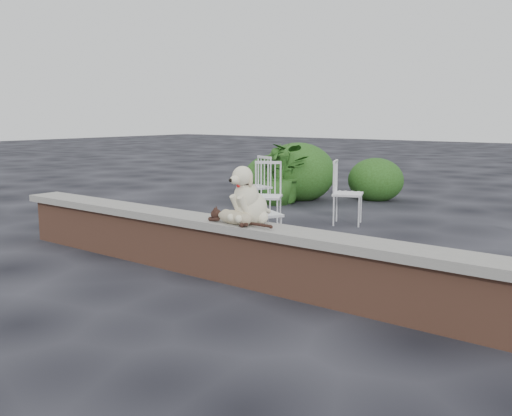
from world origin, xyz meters
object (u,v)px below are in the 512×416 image
Objects in this scene: cat at (235,216)px; chair_e at (348,193)px; potted_plant_a at (286,173)px; potted_plant_b at (277,174)px; chair_b at (254,186)px; dog at (251,194)px; chair_a at (266,195)px; chair_c at (260,213)px.

chair_e reaches higher than cat.
potted_plant_a is (-1.89, 1.15, 0.07)m from chair_e.
potted_plant_b reaches higher than potted_plant_a.
chair_e is 2.12m from potted_plant_b.
potted_plant_a is at bearing 84.41° from potted_plant_b.
chair_e is 0.86× the size of potted_plant_a.
chair_b is 1.42m from potted_plant_a.
potted_plant_b reaches higher than chair_b.
chair_b is 0.86× the size of potted_plant_a.
potted_plant_a is (-0.34, 1.38, 0.07)m from chair_b.
potted_plant_b is (-1.92, 0.89, 0.08)m from chair_e.
dog is 4.79m from potted_plant_b.
dog is 0.59× the size of chair_a.
potted_plant_b is at bearing 127.95° from chair_b.
cat is 2.70m from chair_a.
dog is at bearing 151.74° from chair_c.
dog reaches higher than chair_e.
chair_c is at bearing -57.51° from potted_plant_b.
potted_plant_a is at bearing 36.09° from chair_e.
dog is 0.63× the size of cat.
potted_plant_b is at bearing -95.59° from potted_plant_a.
chair_b is at bearing 134.85° from dog.
cat is 0.81× the size of potted_plant_a.
potted_plant_a is (-1.90, 3.28, 0.07)m from chair_c.
chair_c is 2.46m from chair_b.
chair_a is 1.07m from chair_b.
chair_e is (-0.58, 3.28, -0.19)m from cat.
chair_b is (-0.78, 0.73, 0.00)m from chair_a.
chair_b is at bearing 108.21° from chair_a.
chair_e is (-0.00, 2.13, 0.00)m from chair_c.
chair_b is at bearing -71.98° from potted_plant_b.
chair_e is at bearing 28.10° from chair_b.
chair_b is 1.00× the size of chair_e.
potted_plant_b is (-2.50, 4.17, -0.11)m from cat.
potted_plant_a is at bearing -31.42° from chair_c.
chair_b and chair_e have the same top height.
potted_plant_b is (-0.36, 1.12, 0.08)m from chair_b.
potted_plant_a is at bearing 126.69° from cat.
chair_e is (1.56, 0.22, 0.00)m from chair_b.
potted_plant_b is (-0.03, -0.26, 0.00)m from potted_plant_a.
dog is 0.59× the size of chair_e.
potted_plant_a reaches higher than cat.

